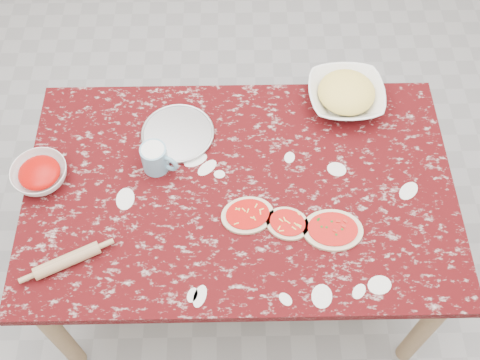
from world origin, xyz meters
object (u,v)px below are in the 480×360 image
(flour_mug, at_px, (156,158))
(pizza_tray, at_px, (178,134))
(rolling_pin, at_px, (67,261))
(sauce_bowl, at_px, (40,175))
(worktable, at_px, (240,198))
(cheese_bowl, at_px, (346,96))

(flour_mug, bearing_deg, pizza_tray, 64.87)
(pizza_tray, bearing_deg, flour_mug, -115.13)
(rolling_pin, bearing_deg, pizza_tray, 56.96)
(pizza_tray, xyz_separation_m, sauce_bowl, (-0.50, -0.20, 0.03))
(worktable, height_order, sauce_bowl, sauce_bowl)
(rolling_pin, bearing_deg, cheese_bowl, 34.20)
(worktable, xyz_separation_m, cheese_bowl, (0.43, 0.40, 0.12))
(pizza_tray, relative_size, sauce_bowl, 1.36)
(flour_mug, xyz_separation_m, rolling_pin, (-0.28, -0.39, -0.04))
(flour_mug, bearing_deg, worktable, -16.86)
(worktable, distance_m, sauce_bowl, 0.75)
(worktable, xyz_separation_m, flour_mug, (-0.31, 0.09, 0.14))
(sauce_bowl, relative_size, flour_mug, 1.46)
(worktable, xyz_separation_m, rolling_pin, (-0.59, -0.30, 0.11))
(cheese_bowl, xyz_separation_m, flour_mug, (-0.75, -0.31, 0.02))
(worktable, xyz_separation_m, sauce_bowl, (-0.74, 0.05, 0.12))
(pizza_tray, distance_m, cheese_bowl, 0.69)
(sauce_bowl, distance_m, cheese_bowl, 1.23)
(pizza_tray, relative_size, flour_mug, 1.98)
(pizza_tray, height_order, cheese_bowl, cheese_bowl)
(flour_mug, height_order, rolling_pin, flour_mug)
(pizza_tray, distance_m, rolling_pin, 0.65)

